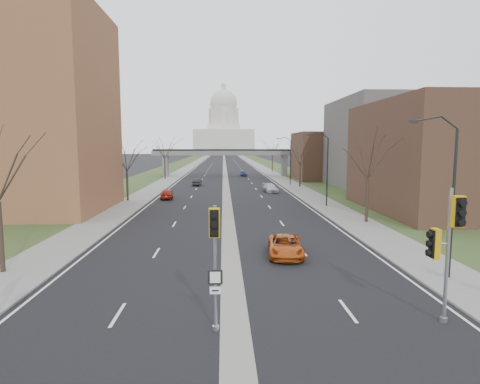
{
  "coord_description": "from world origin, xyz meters",
  "views": [
    {
      "loc": [
        -0.44,
        -14.66,
        7.23
      ],
      "look_at": [
        0.66,
        11.75,
        4.18
      ],
      "focal_mm": 30.0,
      "sensor_mm": 36.0,
      "label": 1
    }
  ],
  "objects": [
    {
      "name": "pedestrian_bridge",
      "position": [
        0.0,
        80.0,
        4.84
      ],
      "size": [
        34.0,
        3.0,
        6.45
      ],
      "color": "slate",
      "rests_on": "ground"
    },
    {
      "name": "sidewalk_left",
      "position": [
        -12.0,
        150.0,
        0.06
      ],
      "size": [
        4.0,
        600.0,
        0.12
      ],
      "primitive_type": "cube",
      "color": "gray",
      "rests_on": "ground"
    },
    {
      "name": "car_left_near",
      "position": [
        -8.18,
        40.02,
        0.7
      ],
      "size": [
        2.08,
        4.28,
        1.41
      ],
      "primitive_type": "imported",
      "rotation": [
        0.0,
        0.0,
        3.24
      ],
      "color": "maroon",
      "rests_on": "ground"
    },
    {
      "name": "streetlight_near",
      "position": [
        10.99,
        6.0,
        6.95
      ],
      "size": [
        2.61,
        0.2,
        8.7
      ],
      "color": "black",
      "rests_on": "sidewalk_right"
    },
    {
      "name": "tree_left_b",
      "position": [
        -13.0,
        38.0,
        6.23
      ],
      "size": [
        6.75,
        6.75,
        8.81
      ],
      "color": "#382B21",
      "rests_on": "sidewalk_left"
    },
    {
      "name": "capitol",
      "position": [
        0.0,
        320.0,
        18.6
      ],
      "size": [
        48.0,
        42.0,
        55.75
      ],
      "color": "silver",
      "rests_on": "ground"
    },
    {
      "name": "commercial_block_far",
      "position": [
        22.0,
        70.0,
        5.0
      ],
      "size": [
        14.0,
        14.0,
        10.0
      ],
      "primitive_type": "cube",
      "color": "#503225",
      "rests_on": "ground"
    },
    {
      "name": "tree_right_b",
      "position": [
        13.0,
        55.0,
        5.82
      ],
      "size": [
        6.3,
        6.3,
        8.22
      ],
      "color": "#382B21",
      "rests_on": "sidewalk_right"
    },
    {
      "name": "tree_right_a",
      "position": [
        13.0,
        22.0,
        6.64
      ],
      "size": [
        7.2,
        7.2,
        9.4
      ],
      "color": "#382B21",
      "rests_on": "sidewalk_right"
    },
    {
      "name": "commercial_block_mid",
      "position": [
        28.0,
        52.0,
        7.5
      ],
      "size": [
        18.0,
        22.0,
        15.0
      ],
      "primitive_type": "cube",
      "color": "#55524E",
      "rests_on": "ground"
    },
    {
      "name": "road_surface",
      "position": [
        0.0,
        150.0,
        0.01
      ],
      "size": [
        20.0,
        600.0,
        0.01
      ],
      "primitive_type": "cube",
      "color": "black",
      "rests_on": "ground"
    },
    {
      "name": "car_left_far",
      "position": [
        -5.24,
        58.41,
        0.63
      ],
      "size": [
        1.48,
        3.86,
        1.25
      ],
      "primitive_type": "imported",
      "rotation": [
        0.0,
        0.0,
        3.1
      ],
      "color": "black",
      "rests_on": "ground"
    },
    {
      "name": "tree_right_c",
      "position": [
        13.0,
        95.0,
        7.04
      ],
      "size": [
        7.65,
        7.65,
        9.99
      ],
      "color": "#382B21",
      "rests_on": "sidewalk_right"
    },
    {
      "name": "car_right_far",
      "position": [
        4.38,
        80.97,
        0.62
      ],
      "size": [
        1.51,
        3.64,
        1.24
      ],
      "primitive_type": "imported",
      "rotation": [
        0.0,
        0.0,
        0.01
      ],
      "color": "navy",
      "rests_on": "ground"
    },
    {
      "name": "commercial_block_near",
      "position": [
        24.0,
        28.0,
        6.0
      ],
      "size": [
        16.0,
        20.0,
        12.0
      ],
      "primitive_type": "cube",
      "color": "#503225",
      "rests_on": "ground"
    },
    {
      "name": "signal_pole_median",
      "position": [
        -0.77,
        0.13,
        3.47
      ],
      "size": [
        0.57,
        0.81,
        4.98
      ],
      "rotation": [
        0.0,
        0.0,
        -0.01
      ],
      "color": "gray",
      "rests_on": "ground"
    },
    {
      "name": "ground",
      "position": [
        0.0,
        0.0,
        0.0
      ],
      "size": [
        700.0,
        700.0,
        0.0
      ],
      "primitive_type": "plane",
      "color": "black",
      "rests_on": "ground"
    },
    {
      "name": "streetlight_far",
      "position": [
        10.99,
        58.0,
        6.95
      ],
      "size": [
        2.61,
        0.2,
        8.7
      ],
      "color": "black",
      "rests_on": "sidewalk_right"
    },
    {
      "name": "car_right_mid",
      "position": [
        6.87,
        47.32,
        0.65
      ],
      "size": [
        2.36,
        4.65,
        1.29
      ],
      "primitive_type": "imported",
      "rotation": [
        0.0,
        0.0,
        0.13
      ],
      "color": "#B1B1B9",
      "rests_on": "ground"
    },
    {
      "name": "car_right_near",
      "position": [
        3.64,
        11.06,
        0.67
      ],
      "size": [
        2.67,
        4.99,
        1.33
      ],
      "primitive_type": "imported",
      "rotation": [
        0.0,
        0.0,
        -0.1
      ],
      "color": "#B34A13",
      "rests_on": "ground"
    },
    {
      "name": "signal_pole_right",
      "position": [
        8.4,
        0.55,
        3.64
      ],
      "size": [
        0.98,
        0.97,
        5.57
      ],
      "rotation": [
        0.0,
        0.0,
        0.01
      ],
      "color": "gray",
      "rests_on": "ground"
    },
    {
      "name": "grass_verge_left",
      "position": [
        -18.0,
        150.0,
        0.05
      ],
      "size": [
        8.0,
        600.0,
        0.1
      ],
      "primitive_type": "cube",
      "color": "#32441F",
      "rests_on": "ground"
    },
    {
      "name": "median_strip",
      "position": [
        0.0,
        150.0,
        0.0
      ],
      "size": [
        1.2,
        600.0,
        0.02
      ],
      "primitive_type": "cube",
      "color": "gray",
      "rests_on": "ground"
    },
    {
      "name": "tree_left_c",
      "position": [
        -13.0,
        72.0,
        7.04
      ],
      "size": [
        7.65,
        7.65,
        9.99
      ],
      "color": "#382B21",
      "rests_on": "sidewalk_left"
    },
    {
      "name": "sidewalk_right",
      "position": [
        12.0,
        150.0,
        0.06
      ],
      "size": [
        4.0,
        600.0,
        0.12
      ],
      "primitive_type": "cube",
      "color": "gray",
      "rests_on": "ground"
    },
    {
      "name": "grass_verge_right",
      "position": [
        18.0,
        150.0,
        0.05
      ],
      "size": [
        8.0,
        600.0,
        0.1
      ],
      "primitive_type": "cube",
      "color": "#32441F",
      "rests_on": "ground"
    },
    {
      "name": "streetlight_mid",
      "position": [
        10.99,
        32.0,
        6.95
      ],
      "size": [
        2.61,
        0.2,
        8.7
      ],
      "color": "black",
      "rests_on": "sidewalk_right"
    }
  ]
}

